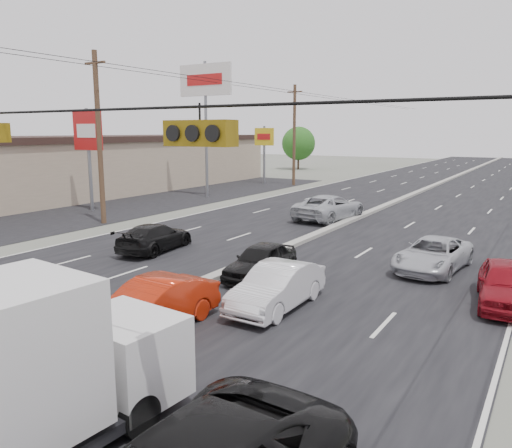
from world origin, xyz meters
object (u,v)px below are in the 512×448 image
Objects in this scene: pole_sign_mid at (88,136)px; red_sedan at (152,306)px; pole_sign_far at (264,141)px; queue_car_a at (261,261)px; utility_pole_left_b at (99,138)px; pole_sign_billboard at (205,89)px; queue_car_c at (433,255)px; queue_car_b at (277,287)px; oncoming_far at (330,208)px; utility_pole_left_c at (294,135)px; oncoming_near at (155,238)px; tree_left_far at (299,143)px; queue_car_e at (507,284)px.

red_sedan is (18.40, -13.70, -4.41)m from pole_sign_mid.
pole_sign_mid is at bearing -92.60° from pole_sign_far.
red_sedan is 1.11× the size of queue_car_a.
pole_sign_billboard reaches higher than utility_pole_left_b.
pole_sign_mid is at bearing 177.45° from queue_car_c.
queue_car_b is 16.35m from oncoming_far.
red_sedan reaches higher than queue_car_a.
red_sedan reaches higher than queue_car_b.
utility_pole_left_c is 33.23m from queue_car_a.
queue_car_c reaches higher than oncoming_near.
oncoming_near is at bearing -70.75° from tree_left_far.
pole_sign_mid is (-4.50, -22.00, 0.01)m from utility_pole_left_c.
utility_pole_left_b is at bearing 158.22° from queue_car_a.
pole_sign_billboard is at bearing 98.75° from utility_pole_left_b.
red_sedan is at bearing -92.55° from queue_car_a.
queue_car_e reaches higher than queue_car_a.
pole_sign_billboard is 1.96× the size of oncoming_far.
queue_car_e is at bearing -47.96° from pole_sign_far.
pole_sign_billboard reaches higher than pole_sign_mid.
utility_pole_left_c reaches higher than oncoming_near.
queue_car_e is at bearing -40.71° from queue_car_c.
queue_car_c is at bearing 125.77° from queue_car_e.
pole_sign_far is 38.41m from queue_car_e.
utility_pole_left_c reaches higher than queue_car_e.
queue_car_a reaches higher than oncoming_near.
tree_left_far is 1.32× the size of queue_car_c.
pole_sign_billboard is 20.84m from oncoming_near.
oncoming_far is at bearing 36.57° from utility_pole_left_b.
pole_sign_billboard is 2.63× the size of queue_car_b.
queue_car_c is (21.20, -13.37, -8.23)m from pole_sign_billboard.
utility_pole_left_c is 29.94m from oncoming_near.
pole_sign_billboard is 2.51× the size of oncoming_near.
queue_car_c is at bearing -57.68° from tree_left_far.
pole_sign_far is (-3.50, -0.00, -0.70)m from utility_pole_left_c.
queue_car_c is (23.70, -3.37, -4.47)m from pole_sign_mid.
tree_left_far reaches higher than queue_car_a.
tree_left_far is (-9.50, 45.00, -1.39)m from utility_pole_left_b.
utility_pole_left_b is 25.00m from utility_pole_left_c.
utility_pole_left_b is 15.38m from queue_car_a.
pole_sign_billboard is 28.38m from queue_car_b.
utility_pole_left_c reaches higher than red_sedan.
queue_car_b is at bearing -52.69° from queue_car_a.
queue_car_a is (15.90, -17.85, -8.21)m from pole_sign_billboard.
pole_sign_billboard is 12.89m from pole_sign_far.
oncoming_far is (11.10, 8.23, -4.33)m from utility_pole_left_b.
oncoming_far is at bearing 18.55° from pole_sign_mid.
utility_pole_left_b reaches higher than pole_sign_mid.
pole_sign_far is 1.07× the size of oncoming_far.
red_sedan is 0.76× the size of oncoming_far.
pole_sign_mid is at bearing -101.56° from utility_pole_left_c.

